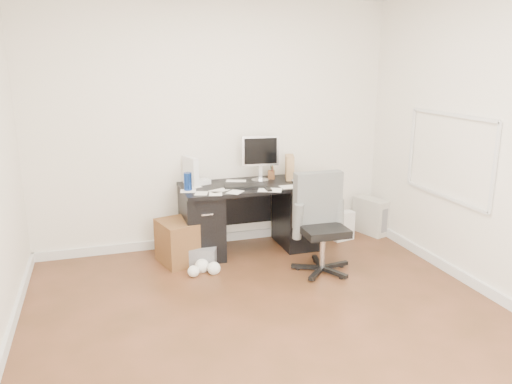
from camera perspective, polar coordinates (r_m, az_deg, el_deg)
ground at (r=4.12m, az=2.22°, el=-14.99°), size 4.00×4.00×0.00m
room_shell at (r=3.64m, az=2.81°, el=8.62°), size 4.02×4.02×2.71m
desk at (r=5.49m, az=-0.62°, el=-2.65°), size 1.50×0.70×0.75m
loose_papers at (r=5.30m, az=-2.54°, el=0.62°), size 1.10×0.60×0.00m
lcd_monitor at (r=5.48m, az=0.49°, el=3.88°), size 0.43×0.28×0.52m
keyboard at (r=5.27m, az=-1.21°, el=0.69°), size 0.46×0.22×0.03m
computer_mouse at (r=5.45m, az=4.35°, el=1.29°), size 0.07×0.07×0.06m
travel_mug at (r=5.17m, az=-7.79°, el=1.20°), size 0.10×0.10×0.19m
white_binder at (r=5.39m, az=-7.50°, el=2.40°), size 0.19×0.29×0.30m
magazine_file at (r=5.62m, az=3.87°, el=2.83°), size 0.18×0.25×0.27m
pen_cup at (r=5.63m, az=1.76°, el=2.65°), size 0.12×0.12×0.23m
yellow_book at (r=5.53m, az=6.14°, el=1.36°), size 0.24×0.28×0.04m
paper_remote at (r=5.15m, az=1.61°, el=0.33°), size 0.30×0.28×0.02m
office_chair at (r=4.93m, az=7.71°, el=-3.72°), size 0.57×0.57×0.99m
pc_tower at (r=6.23m, az=12.97°, el=-2.68°), size 0.32×0.47×0.43m
shopping_bag at (r=5.94m, az=9.92°, el=-3.84°), size 0.28×0.23×0.34m
wicker_basket at (r=5.28m, az=-8.41°, el=-5.56°), size 0.55×0.55×0.45m
desk_printer at (r=5.23m, az=-6.35°, el=-7.18°), size 0.41×0.38×0.20m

